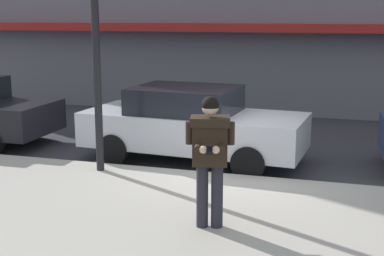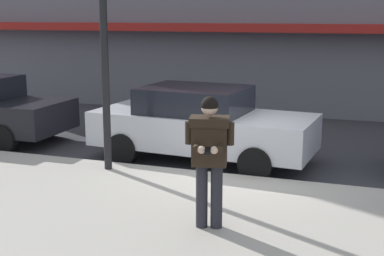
% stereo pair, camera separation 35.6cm
% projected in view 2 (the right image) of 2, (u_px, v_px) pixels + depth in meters
% --- Properties ---
extents(ground_plane, '(80.00, 80.00, 0.00)m').
position_uv_depth(ground_plane, '(239.00, 178.00, 9.91)').
color(ground_plane, '#333338').
extents(sidewalk, '(32.00, 5.30, 0.14)m').
position_uv_depth(sidewalk, '(259.00, 243.00, 6.94)').
color(sidewalk, '#A8A399').
rests_on(sidewalk, ground).
extents(curb_paint_line, '(28.00, 0.12, 0.01)m').
position_uv_depth(curb_paint_line, '(293.00, 183.00, 9.63)').
color(curb_paint_line, silver).
rests_on(curb_paint_line, ground).
extents(parked_sedan_mid, '(4.63, 2.20, 1.54)m').
position_uv_depth(parked_sedan_mid, '(201.00, 124.00, 10.94)').
color(parked_sedan_mid, silver).
rests_on(parked_sedan_mid, ground).
extents(man_texting_on_phone, '(0.64, 0.63, 1.81)m').
position_uv_depth(man_texting_on_phone, '(209.00, 148.00, 7.05)').
color(man_texting_on_phone, '#23232B').
rests_on(man_texting_on_phone, sidewalk).
extents(street_lamp_post, '(0.36, 0.36, 4.88)m').
position_uv_depth(street_lamp_post, '(103.00, 5.00, 9.42)').
color(street_lamp_post, black).
rests_on(street_lamp_post, sidewalk).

